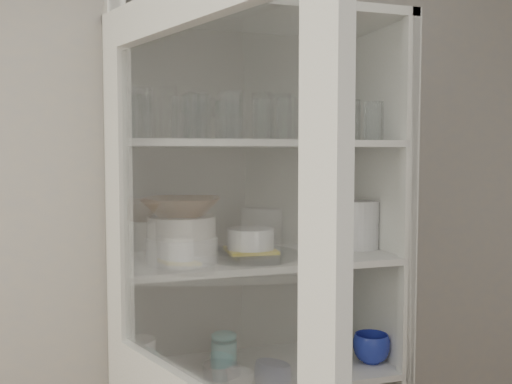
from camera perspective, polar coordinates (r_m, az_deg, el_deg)
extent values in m
cube|color=#BBB2A5|center=(2.17, -6.86, -4.54)|extent=(3.60, 0.02, 2.60)
cube|color=beige|center=(1.97, -13.90, -12.94)|extent=(0.03, 0.45, 2.10)
cube|color=beige|center=(2.25, 12.07, -10.81)|extent=(0.03, 0.45, 2.10)
cube|color=gray|center=(2.25, -1.65, -10.70)|extent=(1.00, 0.03, 2.10)
cube|color=beige|center=(2.03, 0.00, 17.17)|extent=(1.00, 0.45, 0.03)
cube|color=silver|center=(2.11, 0.13, -17.44)|extent=(0.94, 0.42, 0.02)
cube|color=silver|center=(2.00, 0.13, -6.71)|extent=(0.94, 0.42, 0.02)
cube|color=silver|center=(1.97, 0.13, 4.83)|extent=(0.94, 0.42, 0.02)
cube|color=beige|center=(1.31, -6.16, 18.57)|extent=(0.35, 0.86, 0.10)
cube|color=beige|center=(1.63, -13.53, -0.37)|extent=(0.07, 0.10, 0.80)
cube|color=beige|center=(0.95, 6.94, -3.28)|extent=(0.07, 0.10, 0.80)
cube|color=silver|center=(1.27, -6.01, -1.47)|extent=(0.26, 0.68, 0.78)
cylinder|color=silver|center=(1.77, -11.53, 7.73)|extent=(0.09, 0.09, 0.16)
cylinder|color=silver|center=(1.80, -2.49, 7.63)|extent=(0.09, 0.09, 0.15)
cylinder|color=silver|center=(1.80, -5.68, 7.49)|extent=(0.08, 0.08, 0.14)
cylinder|color=silver|center=(1.82, 0.75, 7.28)|extent=(0.08, 0.08, 0.13)
cylinder|color=silver|center=(1.96, 9.44, 7.08)|extent=(0.08, 0.08, 0.13)
cylinder|color=silver|center=(1.91, 6.39, 7.31)|extent=(0.09, 0.09, 0.14)
cylinder|color=silver|center=(2.03, 11.69, 6.94)|extent=(0.07, 0.07, 0.13)
cylinder|color=silver|center=(1.87, -11.88, 7.29)|extent=(0.08, 0.08, 0.14)
cylinder|color=silver|center=(1.94, -6.39, 7.36)|extent=(0.09, 0.09, 0.15)
cylinder|color=silver|center=(1.92, -7.33, 7.31)|extent=(0.09, 0.09, 0.14)
cylinder|color=silver|center=(1.96, -3.15, 7.11)|extent=(0.09, 0.09, 0.13)
cylinder|color=silver|center=(2.03, 3.12, 7.26)|extent=(0.10, 0.10, 0.15)
cylinder|color=white|center=(1.88, -7.42, -5.76)|extent=(0.23, 0.23, 0.08)
cylinder|color=white|center=(2.04, -7.15, -5.20)|extent=(0.22, 0.22, 0.07)
cylinder|color=white|center=(1.87, -7.44, -3.46)|extent=(0.25, 0.25, 0.07)
imported|color=brown|center=(1.87, -7.46, -1.47)|extent=(0.32, 0.32, 0.06)
cylinder|color=silver|center=(1.97, -0.51, -6.28)|extent=(0.38, 0.38, 0.02)
cube|color=gold|center=(1.97, -0.51, -5.85)|extent=(0.18, 0.18, 0.01)
cylinder|color=white|center=(1.96, -0.51, -4.67)|extent=(0.17, 0.17, 0.07)
cylinder|color=#B5B5B5|center=(2.17, 10.28, -3.23)|extent=(0.15, 0.15, 0.18)
imported|color=navy|center=(2.18, 11.46, -15.06)|extent=(0.17, 0.17, 0.10)
imported|color=teal|center=(2.27, 6.71, -14.44)|extent=(0.12, 0.12, 0.09)
imported|color=white|center=(2.08, 7.59, -16.04)|extent=(0.11, 0.11, 0.10)
cylinder|color=teal|center=(2.11, -3.21, -15.84)|extent=(0.09, 0.09, 0.09)
ellipsoid|color=teal|center=(2.09, -3.22, -14.43)|extent=(0.09, 0.09, 0.02)
cylinder|color=silver|center=(2.03, -3.68, -17.31)|extent=(0.11, 0.11, 0.04)
cylinder|color=white|center=(2.03, -11.67, -16.04)|extent=(0.14, 0.14, 0.14)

